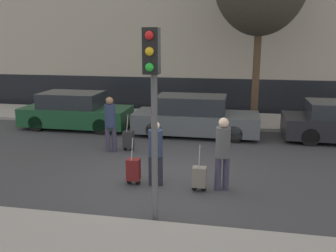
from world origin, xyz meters
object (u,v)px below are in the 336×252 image
at_px(trolley_left, 128,139).
at_px(pedestrian_right, 223,149).
at_px(pedestrian_left, 110,121).
at_px(trolley_right, 199,177).
at_px(parked_car_1, 195,117).
at_px(traffic_light, 153,88).
at_px(parked_car_0, 75,111).
at_px(pedestrian_center, 156,150).
at_px(trolley_center, 133,170).

bearing_deg(trolley_left, pedestrian_right, -40.19).
relative_size(pedestrian_left, trolley_right, 1.54).
distance_m(parked_car_1, traffic_light, 7.11).
relative_size(parked_car_0, traffic_light, 1.14).
bearing_deg(trolley_left, pedestrian_center, -60.51).
distance_m(trolley_center, traffic_light, 3.04).
bearing_deg(trolley_left, traffic_light, -67.44).
bearing_deg(parked_car_0, pedestrian_right, -40.61).
height_order(pedestrian_left, trolley_right, pedestrian_left).
distance_m(parked_car_0, trolley_center, 6.56).
distance_m(trolley_left, pedestrian_right, 4.09).
height_order(pedestrian_center, trolley_right, pedestrian_center).
bearing_deg(traffic_light, trolley_center, 117.22).
distance_m(trolley_center, trolley_right, 1.63).
height_order(pedestrian_right, traffic_light, traffic_light).
bearing_deg(pedestrian_right, traffic_light, -142.84).
bearing_deg(trolley_right, parked_car_1, 98.18).
xyz_separation_m(parked_car_1, traffic_light, (0.04, -6.83, 1.97)).
bearing_deg(traffic_light, pedestrian_right, 57.32).
xyz_separation_m(trolley_center, traffic_light, (0.93, -1.81, 2.26)).
height_order(trolley_right, traffic_light, traffic_light).
height_order(trolley_center, pedestrian_right, pedestrian_right).
bearing_deg(trolley_center, trolley_right, -3.73).
distance_m(pedestrian_left, pedestrian_center, 3.15).
distance_m(pedestrian_center, trolley_right, 1.23).
bearing_deg(pedestrian_center, trolley_center, -179.94).
xyz_separation_m(parked_car_1, pedestrian_center, (-0.35, -4.96, 0.23)).
height_order(parked_car_1, pedestrian_right, pedestrian_right).
xyz_separation_m(pedestrian_center, trolley_right, (1.08, -0.17, -0.55)).
bearing_deg(parked_car_0, trolley_left, -41.05).
xyz_separation_m(parked_car_0, pedestrian_right, (6.04, -5.18, 0.34)).
xyz_separation_m(pedestrian_left, pedestrian_center, (2.00, -2.44, -0.09)).
xyz_separation_m(parked_car_0, trolley_center, (3.90, -5.27, -0.28)).
xyz_separation_m(pedestrian_left, trolley_right, (3.08, -2.61, -0.64)).
bearing_deg(trolley_right, parked_car_0, 135.81).
bearing_deg(traffic_light, trolley_right, 67.70).
xyz_separation_m(trolley_left, traffic_light, (1.87, -4.50, 2.27)).
height_order(parked_car_1, trolley_left, parked_car_1).
height_order(pedestrian_right, trolley_right, pedestrian_right).
distance_m(pedestrian_left, traffic_light, 5.20).
bearing_deg(pedestrian_center, trolley_right, -15.66).
xyz_separation_m(pedestrian_left, trolley_left, (0.52, 0.19, -0.62)).
relative_size(parked_car_1, trolley_left, 3.85).
xyz_separation_m(trolley_left, trolley_right, (2.57, -2.80, -0.02)).
bearing_deg(pedestrian_center, traffic_light, -85.09).
xyz_separation_m(trolley_center, pedestrian_right, (2.15, 0.08, 0.62)).
relative_size(pedestrian_left, traffic_light, 0.47).
bearing_deg(trolley_right, pedestrian_right, 20.23).
xyz_separation_m(pedestrian_right, trolley_right, (-0.52, -0.19, -0.64)).
bearing_deg(trolley_left, pedestrian_left, -159.78).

